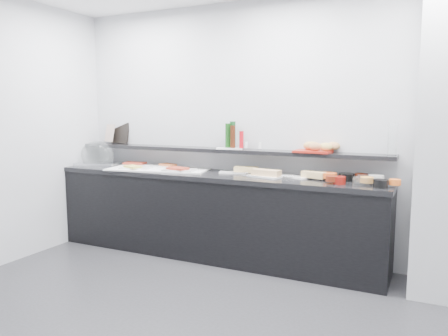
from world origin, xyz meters
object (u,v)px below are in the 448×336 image
at_px(cloche_base, 99,164).
at_px(carafe, 393,139).
at_px(framed_print, 121,133).
at_px(sandwich_plate_mid, 264,176).
at_px(bread_tray, 313,151).
at_px(condiment_tray, 230,148).

xyz_separation_m(cloche_base, carafe, (3.28, 0.20, 0.38)).
relative_size(framed_print, carafe, 0.87).
height_order(sandwich_plate_mid, bread_tray, bread_tray).
bearing_deg(sandwich_plate_mid, condiment_tray, 173.74).
height_order(sandwich_plate_mid, framed_print, framed_print).
relative_size(cloche_base, sandwich_plate_mid, 1.49).
relative_size(cloche_base, carafe, 1.67).
bearing_deg(condiment_tray, framed_print, 154.47).
bearing_deg(framed_print, carafe, 2.68).
xyz_separation_m(framed_print, condiment_tray, (1.56, -0.13, -0.12)).
xyz_separation_m(cloche_base, sandwich_plate_mid, (2.12, -0.01, -0.01)).
bearing_deg(bread_tray, framed_print, 178.27).
distance_m(cloche_base, condiment_tray, 1.68).
height_order(condiment_tray, bread_tray, bread_tray).
distance_m(sandwich_plate_mid, framed_print, 2.08).
height_order(cloche_base, sandwich_plate_mid, cloche_base).
height_order(cloche_base, condiment_tray, condiment_tray).
bearing_deg(framed_print, condiment_tray, -0.40).
bearing_deg(bread_tray, carafe, 4.35).
bearing_deg(bread_tray, condiment_tray, -178.77).
relative_size(cloche_base, framed_print, 1.92).
xyz_separation_m(condiment_tray, bread_tray, (0.90, -0.00, 0.00)).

